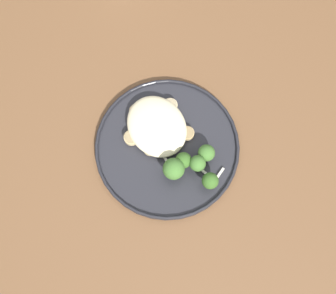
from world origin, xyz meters
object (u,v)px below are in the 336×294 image
Objects in this scene: seared_scallop_left_edge at (188,134)px; broccoli_floret_tall_stalk at (174,169)px; dinner_plate at (168,148)px; broccoli_floret_front_edge at (210,181)px; seared_scallop_right_edge at (154,128)px; broccoli_floret_rear_charred at (206,153)px; seared_scallop_rear_pale at (170,106)px; broccoli_floret_center_pile at (198,164)px; seared_scallop_front_small at (138,112)px; seared_scallop_center_golden at (150,148)px; broccoli_floret_beside_noodles at (183,161)px; seared_scallop_large_seared at (131,138)px.

seared_scallop_left_edge is 0.09m from broccoli_floret_tall_stalk.
broccoli_floret_front_edge reaches higher than dinner_plate.
broccoli_floret_rear_charred is at bearing 29.16° from seared_scallop_right_edge.
seared_scallop_rear_pale is 0.58× the size of broccoli_floret_center_pile.
seared_scallop_front_small is 0.16m from broccoli_floret_center_pile.
broccoli_floret_center_pile is (0.11, 0.03, 0.02)m from seared_scallop_right_edge.
seared_scallop_center_golden is (-0.01, -0.08, 0.00)m from seared_scallop_left_edge.
broccoli_floret_beside_noodles is at bearing 7.02° from seared_scallop_right_edge.
seared_scallop_front_small is at bearing 177.73° from broccoli_floret_tall_stalk.
broccoli_floret_tall_stalk is (0.12, -0.07, 0.03)m from seared_scallop_rear_pale.
broccoli_floret_front_edge reaches higher than seared_scallop_large_seared.
seared_scallop_large_seared reaches higher than dinner_plate.
seared_scallop_left_edge is at bearing 92.65° from dinner_plate.
seared_scallop_rear_pale and seared_scallop_large_seared have the same top height.
seared_scallop_left_edge is 0.11m from seared_scallop_large_seared.
broccoli_floret_center_pile is (0.08, 0.06, 0.02)m from seared_scallop_center_golden.
seared_scallop_left_edge is 0.11m from broccoli_floret_front_edge.
seared_scallop_rear_pale is 0.12m from broccoli_floret_beside_noodles.
broccoli_floret_rear_charred is (0.06, 0.01, 0.02)m from seared_scallop_left_edge.
seared_scallop_rear_pale is 1.00× the size of seared_scallop_large_seared.
seared_scallop_right_edge reaches higher than seared_scallop_rear_pale.
seared_scallop_large_seared is 0.04m from seared_scallop_center_golden.
seared_scallop_center_golden is at bearing -117.15° from dinner_plate.
seared_scallop_right_edge and seared_scallop_center_golden have the same top height.
seared_scallop_front_small is at bearing -168.70° from seared_scallop_right_edge.
seared_scallop_center_golden is 0.10m from broccoli_floret_center_pile.
broccoli_floret_front_edge is at bearing 18.12° from broccoli_floret_beside_noodles.
broccoli_floret_center_pile is 0.87× the size of broccoli_floret_tall_stalk.
broccoli_floret_tall_stalk is (0.05, -0.07, 0.03)m from seared_scallop_left_edge.
seared_scallop_large_seared is at bearing -117.99° from seared_scallop_left_edge.
broccoli_floret_rear_charred is (0.07, 0.09, 0.02)m from seared_scallop_center_golden.
broccoli_floret_rear_charred reaches higher than seared_scallop_rear_pale.
seared_scallop_center_golden is (0.05, -0.08, 0.00)m from seared_scallop_rear_pale.
broccoli_floret_tall_stalk is (-0.06, -0.05, 0.00)m from broccoli_floret_front_edge.
seared_scallop_front_small is at bearing -146.52° from seared_scallop_left_edge.
broccoli_floret_rear_charred is at bearing 152.80° from broccoli_floret_front_edge.
seared_scallop_front_small is (-0.02, -0.06, -0.00)m from seared_scallop_rear_pale.
seared_scallop_right_edge is 0.45× the size of broccoli_floret_front_edge.
broccoli_floret_tall_stalk is at bearing -94.94° from broccoli_floret_rear_charred.
seared_scallop_center_golden is 0.14m from broccoli_floret_front_edge.
seared_scallop_left_edge is at bearing 79.99° from seared_scallop_center_golden.
seared_scallop_left_edge is at bearing -174.70° from broccoli_floret_rear_charred.
seared_scallop_large_seared is (-0.01, -0.05, -0.00)m from seared_scallop_right_edge.
seared_scallop_center_golden reaches higher than dinner_plate.
broccoli_floret_center_pile reaches higher than seared_scallop_large_seared.
broccoli_floret_rear_charred is at bearing 23.96° from seared_scallop_front_small.
seared_scallop_large_seared is 0.12m from broccoli_floret_beside_noodles.
seared_scallop_left_edge is 0.07m from seared_scallop_right_edge.
seared_scallop_center_golden reaches higher than seared_scallop_rear_pale.
seared_scallop_large_seared is at bearing -45.19° from seared_scallop_front_small.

